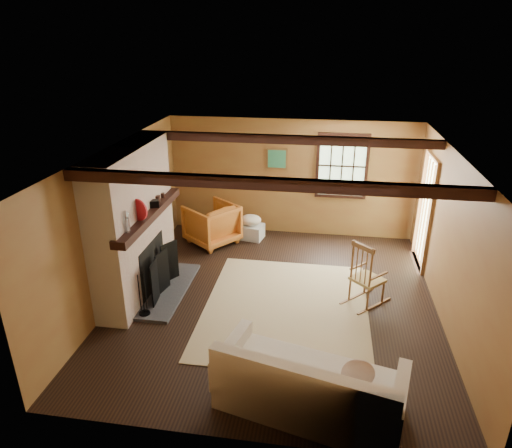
% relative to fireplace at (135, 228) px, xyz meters
% --- Properties ---
extents(ground, '(5.50, 5.50, 0.00)m').
position_rel_fireplace_xyz_m(ground, '(2.23, 0.00, -1.10)').
color(ground, black).
rests_on(ground, ground).
extents(room_envelope, '(5.02, 5.52, 2.44)m').
position_rel_fireplace_xyz_m(room_envelope, '(2.45, 0.26, 0.53)').
color(room_envelope, olive).
rests_on(room_envelope, ground).
extents(fireplace, '(1.02, 2.30, 2.40)m').
position_rel_fireplace_xyz_m(fireplace, '(0.00, 0.00, 0.00)').
color(fireplace, brown).
rests_on(fireplace, ground).
extents(rug, '(2.50, 3.00, 0.01)m').
position_rel_fireplace_xyz_m(rug, '(2.43, -0.20, -1.10)').
color(rug, tan).
rests_on(rug, ground).
extents(rocking_chair, '(0.82, 0.83, 1.06)m').
position_rel_fireplace_xyz_m(rocking_chair, '(3.62, 0.15, -0.65)').
color(rocking_chair, tan).
rests_on(rocking_chair, ground).
extents(sofa, '(2.22, 1.37, 0.83)m').
position_rel_fireplace_xyz_m(sofa, '(2.86, -2.22, -0.81)').
color(sofa, white).
rests_on(sofa, ground).
extents(firewood_pile, '(0.73, 0.13, 0.27)m').
position_rel_fireplace_xyz_m(firewood_pile, '(0.34, 2.60, -0.97)').
color(firewood_pile, brown).
rests_on(firewood_pile, ground).
extents(laundry_basket, '(0.56, 0.47, 0.30)m').
position_rel_fireplace_xyz_m(laundry_basket, '(1.45, 2.30, -0.95)').
color(laundry_basket, silver).
rests_on(laundry_basket, ground).
extents(basket_pillow, '(0.45, 0.37, 0.22)m').
position_rel_fireplace_xyz_m(basket_pillow, '(1.45, 2.30, -0.69)').
color(basket_pillow, white).
rests_on(basket_pillow, laundry_basket).
extents(armchair, '(1.25, 1.25, 0.82)m').
position_rel_fireplace_xyz_m(armchair, '(0.72, 1.97, -0.69)').
color(armchair, '#BF6026').
rests_on(armchair, ground).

